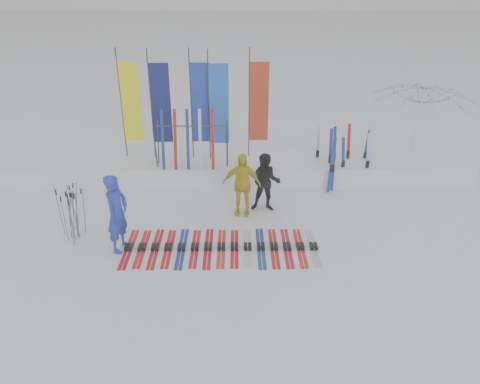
{
  "coord_description": "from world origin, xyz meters",
  "views": [
    {
      "loc": [
        0.12,
        -8.32,
        5.87
      ],
      "look_at": [
        0.2,
        1.6,
        1.0
      ],
      "focal_mm": 35.0,
      "sensor_mm": 36.0,
      "label": 1
    }
  ],
  "objects_px": {
    "tent_canopy": "(418,128)",
    "ski_row": "(221,247)",
    "person_black": "(266,183)",
    "person_yellow": "(242,184)",
    "person_blue": "(117,213)",
    "ski_rack": "(192,140)"
  },
  "relations": [
    {
      "from": "person_black",
      "to": "ski_rack",
      "type": "xyz_separation_m",
      "value": [
        -2.02,
        1.63,
        0.6
      ]
    },
    {
      "from": "ski_row",
      "to": "ski_rack",
      "type": "relative_size",
      "value": 2.15
    },
    {
      "from": "person_yellow",
      "to": "ski_row",
      "type": "distance_m",
      "value": 1.91
    },
    {
      "from": "person_yellow",
      "to": "person_blue",
      "type": "bearing_deg",
      "value": -141.38
    },
    {
      "from": "person_blue",
      "to": "ski_rack",
      "type": "relative_size",
      "value": 0.9
    },
    {
      "from": "person_black",
      "to": "person_blue",
      "type": "bearing_deg",
      "value": -146.46
    },
    {
      "from": "person_blue",
      "to": "ski_row",
      "type": "relative_size",
      "value": 0.42
    },
    {
      "from": "person_black",
      "to": "person_yellow",
      "type": "bearing_deg",
      "value": -157.23
    },
    {
      "from": "person_blue",
      "to": "person_yellow",
      "type": "distance_m",
      "value": 3.22
    },
    {
      "from": "person_blue",
      "to": "person_yellow",
      "type": "relative_size",
      "value": 1.1
    },
    {
      "from": "person_yellow",
      "to": "tent_canopy",
      "type": "distance_m",
      "value": 6.05
    },
    {
      "from": "person_black",
      "to": "person_yellow",
      "type": "height_order",
      "value": "person_yellow"
    },
    {
      "from": "tent_canopy",
      "to": "ski_rack",
      "type": "bearing_deg",
      "value": -171.99
    },
    {
      "from": "person_blue",
      "to": "tent_canopy",
      "type": "relative_size",
      "value": 0.59
    },
    {
      "from": "person_yellow",
      "to": "ski_rack",
      "type": "bearing_deg",
      "value": 135.13
    },
    {
      "from": "person_blue",
      "to": "person_yellow",
      "type": "bearing_deg",
      "value": -42.0
    },
    {
      "from": "person_blue",
      "to": "person_yellow",
      "type": "xyz_separation_m",
      "value": [
        2.76,
        1.65,
        -0.08
      ]
    },
    {
      "from": "person_black",
      "to": "ski_rack",
      "type": "bearing_deg",
      "value": 146.07
    },
    {
      "from": "person_blue",
      "to": "ski_row",
      "type": "height_order",
      "value": "person_blue"
    },
    {
      "from": "tent_canopy",
      "to": "ski_rack",
      "type": "height_order",
      "value": "tent_canopy"
    },
    {
      "from": "person_black",
      "to": "ski_row",
      "type": "distance_m",
      "value": 2.3
    },
    {
      "from": "tent_canopy",
      "to": "ski_row",
      "type": "distance_m",
      "value": 7.46
    }
  ]
}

